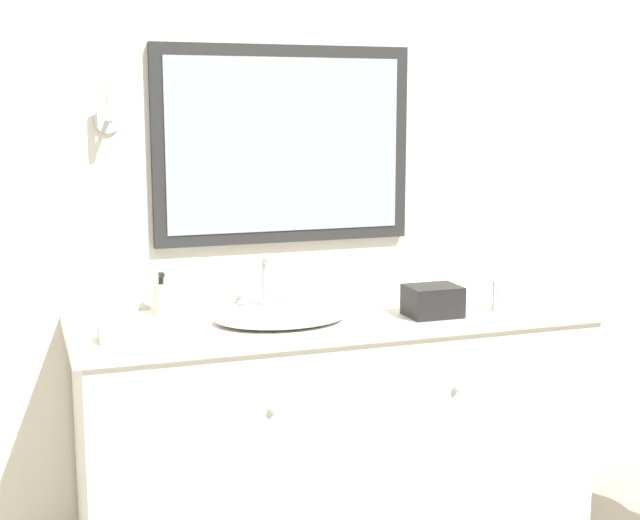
# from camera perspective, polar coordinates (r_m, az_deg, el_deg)

# --- Properties ---
(wall_back) EXTENTS (8.00, 0.18, 2.55)m
(wall_back) POSITION_cam_1_polar(r_m,az_deg,el_deg) (3.40, -0.81, 4.16)
(wall_back) COLOR silver
(wall_back) RESTS_ON ground_plane
(vanity_counter) EXTENTS (1.86, 0.61, 0.89)m
(vanity_counter) POSITION_cam_1_polar(r_m,az_deg,el_deg) (3.29, 1.10, -11.02)
(vanity_counter) COLOR silver
(vanity_counter) RESTS_ON ground_plane
(sink_basin) EXTENTS (0.46, 0.41, 0.19)m
(sink_basin) POSITION_cam_1_polar(r_m,az_deg,el_deg) (3.07, -2.58, -3.56)
(sink_basin) COLOR silver
(sink_basin) RESTS_ON vanity_counter
(soap_bottle) EXTENTS (0.06, 0.06, 0.15)m
(soap_bottle) POSITION_cam_1_polar(r_m,az_deg,el_deg) (3.19, -10.11, -2.44)
(soap_bottle) COLOR beige
(soap_bottle) RESTS_ON vanity_counter
(appliance_box) EXTENTS (0.18, 0.15, 0.11)m
(appliance_box) POSITION_cam_1_polar(r_m,az_deg,el_deg) (3.15, 7.24, -2.62)
(appliance_box) COLOR black
(appliance_box) RESTS_ON vanity_counter
(picture_frame) EXTENTS (0.10, 0.01, 0.11)m
(picture_frame) POSITION_cam_1_polar(r_m,az_deg,el_deg) (3.29, 11.82, -2.23)
(picture_frame) COLOR #B2B2B7
(picture_frame) RESTS_ON vanity_counter
(hand_towel_near_sink) EXTENTS (0.19, 0.10, 0.05)m
(hand_towel_near_sink) POSITION_cam_1_polar(r_m,az_deg,el_deg) (2.88, -12.14, -4.57)
(hand_towel_near_sink) COLOR silver
(hand_towel_near_sink) RESTS_ON vanity_counter
(hand_towel_far_corner) EXTENTS (0.17, 0.10, 0.04)m
(hand_towel_far_corner) POSITION_cam_1_polar(r_m,az_deg,el_deg) (3.57, 13.04, -1.93)
(hand_towel_far_corner) COLOR silver
(hand_towel_far_corner) RESTS_ON vanity_counter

